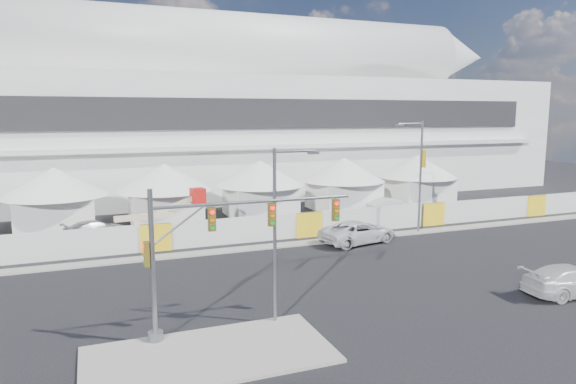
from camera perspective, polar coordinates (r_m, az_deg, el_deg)
name	(u,v)px	position (r m, az deg, el deg)	size (l,w,h in m)	color
ground	(314,310)	(26.58, 2.86, -13.00)	(160.00, 160.00, 0.00)	black
median_island	(209,355)	(22.22, -8.73, -17.44)	(10.00, 5.00, 0.15)	gray
far_curb	(465,227)	(47.22, 19.11, -3.71)	(80.00, 1.20, 0.12)	gray
stadium	(245,117)	(66.75, -4.84, 8.36)	(80.00, 24.80, 21.98)	silver
tent_row	(214,186)	(48.19, -8.24, 0.66)	(53.40, 8.40, 5.40)	white
hoarding_fence	(309,224)	(41.34, 2.29, -3.62)	(70.00, 0.25, 2.00)	silver
scaffold_tower	(502,140)	(81.18, 22.70, 5.34)	(4.40, 4.40, 12.00)	#595B60
sedan_silver	(370,232)	(40.50, 9.11, -4.44)	(4.06, 1.63, 1.38)	#BCBCC1
pickup_curb	(358,232)	(39.74, 7.80, -4.42)	(6.17, 2.84, 1.71)	silver
pickup_near	(572,280)	(32.35, 29.02, -8.58)	(5.65, 2.30, 1.64)	silver
lot_car_a	(391,206)	(51.49, 11.40, -1.56)	(4.87, 1.70, 1.61)	silver
lot_car_b	(443,211)	(51.06, 16.88, -1.99)	(4.01, 1.61, 1.37)	black
lot_car_c	(96,229)	(43.64, -20.59, -3.90)	(4.95, 2.01, 1.44)	#9C9CA0
traffic_mast	(203,251)	(22.76, -9.42, -6.53)	(9.53, 0.64, 6.61)	gray
streetlight_median	(279,223)	(23.68, -1.00, -3.47)	(2.26, 0.23, 8.15)	gray
streetlight_curb	(419,169)	(43.28, 14.30, 2.52)	(2.74, 0.62, 9.24)	gray
boom_lift	(137,233)	(39.43, -16.41, -4.43)	(8.22, 2.30, 4.12)	red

